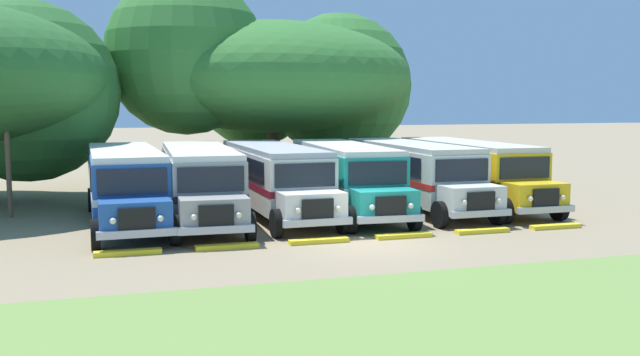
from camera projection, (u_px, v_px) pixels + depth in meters
ground_plane at (368, 244)px, 22.52m from camera, size 220.00×220.00×0.00m
foreground_grass_strip at (554, 345)px, 13.13m from camera, size 80.00×11.97×0.01m
parked_bus_slot_0 at (125, 182)px, 26.30m from camera, size 3.00×10.88×2.82m
parked_bus_slot_1 at (200, 180)px, 27.05m from camera, size 3.03×10.88×2.82m
parked_bus_slot_2 at (274, 176)px, 28.31m from camera, size 2.88×10.86×2.82m
parked_bus_slot_3 at (345, 174)px, 29.09m from camera, size 3.16×10.90×2.82m
parked_bus_slot_4 at (413, 172)px, 30.14m from camera, size 2.78×10.85×2.82m
parked_bus_slot_5 at (469, 170)px, 31.07m from camera, size 2.68×10.84×2.82m
curb_wheelstop_0 at (128, 253)px, 20.84m from camera, size 2.00×0.36×0.15m
curb_wheelstop_1 at (227, 247)px, 21.72m from camera, size 2.00×0.36×0.15m
curb_wheelstop_2 at (319, 241)px, 22.60m from camera, size 2.00×0.36×0.15m
curb_wheelstop_3 at (404, 236)px, 23.47m from camera, size 2.00×0.36×0.15m
curb_wheelstop_4 at (482, 231)px, 24.35m from camera, size 2.00×0.36×0.15m
curb_wheelstop_5 at (556, 227)px, 25.23m from camera, size 2.00×0.36×0.15m
broad_shade_tree at (271, 77)px, 40.00m from camera, size 18.26×16.43×11.22m
utility_pole at (7, 133)px, 27.34m from camera, size 1.80×0.20×6.30m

